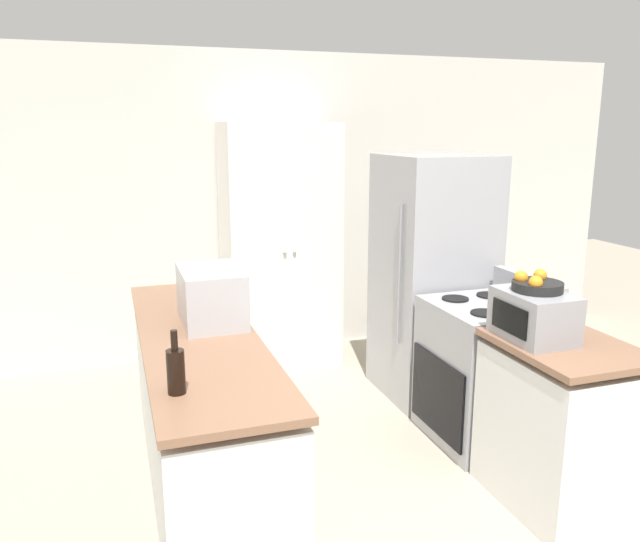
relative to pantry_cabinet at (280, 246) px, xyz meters
The scene contains 10 objects.
wall_back 0.44m from the pantry_cabinet, 98.16° to the left, with size 7.00×0.06×2.60m.
counter_left 2.06m from the pantry_cabinet, 117.97° to the right, with size 0.60×2.29×0.90m.
counter_right 2.71m from the pantry_cabinet, 71.65° to the right, with size 0.60×0.75×0.90m.
pantry_cabinet is the anchor object (origin of this frame).
stove 2.04m from the pantry_cabinet, 64.19° to the right, with size 0.66×0.70×1.06m.
refrigerator 1.34m from the pantry_cabinet, 48.33° to the right, with size 0.74×0.76×1.78m.
microwave 1.78m from the pantry_cabinet, 117.50° to the right, with size 0.34×0.51×0.31m.
wine_bottle 2.74m from the pantry_cabinet, 114.11° to the right, with size 0.08×0.08×0.27m.
toaster_oven 2.50m from the pantry_cabinet, 73.52° to the right, with size 0.30×0.41×0.25m.
fruit_bowl 2.49m from the pantry_cabinet, 73.02° to the right, with size 0.26×0.26×0.10m.
Camera 1 is at (-1.28, -1.97, 1.97)m, focal length 35.00 mm.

